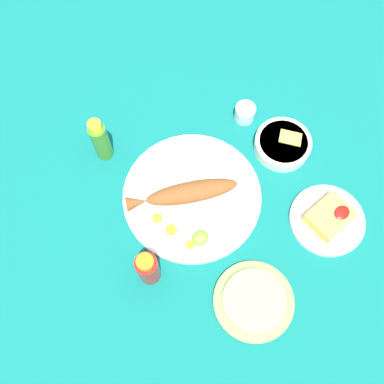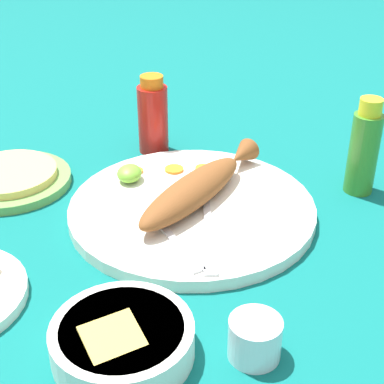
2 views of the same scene
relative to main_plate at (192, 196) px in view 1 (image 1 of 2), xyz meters
name	(u,v)px [view 1 (image 1 of 2)]	position (x,y,z in m)	size (l,w,h in m)	color
ground_plane	(192,198)	(0.00, 0.00, -0.01)	(4.00, 4.00, 0.00)	#0C605B
main_plate	(192,196)	(0.00, 0.00, 0.00)	(0.36, 0.36, 0.02)	white
fried_fish	(186,193)	(-0.01, 0.01, 0.03)	(0.27, 0.18, 0.04)	brown
fork_near	(210,167)	(0.09, 0.03, 0.01)	(0.19, 0.03, 0.00)	silver
fork_far	(223,178)	(0.09, -0.02, 0.01)	(0.16, 0.11, 0.00)	silver
carrot_slice_near	(157,218)	(-0.11, 0.01, 0.01)	(0.03, 0.03, 0.00)	orange
carrot_slice_mid	(171,230)	(-0.10, -0.04, 0.01)	(0.03, 0.03, 0.00)	orange
carrot_slice_far	(190,245)	(-0.09, -0.10, 0.01)	(0.02, 0.02, 0.00)	orange
lime_wedge_main	(200,238)	(-0.06, -0.10, 0.02)	(0.04, 0.04, 0.02)	#6BB233
hot_sauce_bottle_red	(148,268)	(-0.21, -0.09, 0.06)	(0.05, 0.05, 0.14)	#B21914
hot_sauce_bottle_green	(100,140)	(-0.09, 0.25, 0.06)	(0.04, 0.04, 0.15)	#3D8428
salt_cup	(245,114)	(0.27, 0.09, 0.01)	(0.06, 0.06, 0.05)	silver
side_plate_fries	(327,220)	(0.22, -0.27, 0.00)	(0.19, 0.19, 0.01)	white
fries_pile	(330,217)	(0.22, -0.27, 0.02)	(0.10, 0.09, 0.04)	gold
guacamole_bowl	(283,144)	(0.28, -0.05, 0.01)	(0.15, 0.15, 0.05)	white
tortilla_plate	(253,301)	(-0.06, -0.30, 0.00)	(0.19, 0.19, 0.01)	#6B9E4C
tortilla_stack	(254,300)	(-0.06, -0.30, 0.01)	(0.15, 0.15, 0.01)	#E0C666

